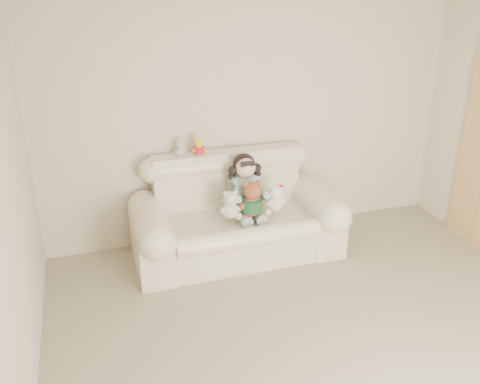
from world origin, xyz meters
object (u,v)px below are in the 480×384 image
Objects in this scene: sofa at (237,210)px; seated_child at (245,184)px; brown_teddy at (252,195)px; cream_teddy at (230,202)px; white_cat at (275,195)px.

seated_child is (0.11, 0.08, 0.23)m from sofa.
seated_child reaches higher than sofa.
cream_teddy is (-0.22, 0.02, -0.05)m from brown_teddy.
white_cat is 0.48m from cream_teddy.
cream_teddy is (-0.22, -0.21, -0.07)m from seated_child.
brown_teddy is at bearing -14.92° from cream_teddy.
brown_teddy is 1.28× the size of cream_teddy.
brown_teddy is at bearing -54.36° from sofa.
brown_teddy is (0.11, -0.15, 0.21)m from sofa.
sofa is 0.42m from white_cat.
sofa is 6.08× the size of cream_teddy.
cream_teddy is (-0.11, -0.13, 0.16)m from sofa.
seated_child is 0.23m from brown_teddy.
seated_child reaches higher than white_cat.
brown_teddy is at bearing -165.27° from white_cat.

